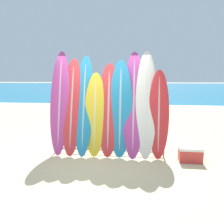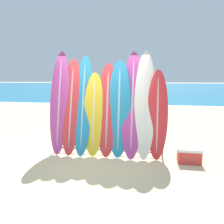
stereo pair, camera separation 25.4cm
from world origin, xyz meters
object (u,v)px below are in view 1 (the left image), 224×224
surfboard_slot_8 (159,114)px  surfboard_slot_1 (72,106)px  surfboard_slot_5 (120,109)px  surfboard_slot_7 (146,104)px  person_near_water (94,99)px  cooler_box (190,154)px  surfboard_slot_2 (84,105)px  surfboard_slot_3 (95,114)px  surfboard_slot_6 (134,104)px  person_mid_beach (104,97)px  surfboard_slot_0 (60,103)px  surfboard_rack (108,135)px  surfboard_slot_4 (109,110)px

surfboard_slot_8 → surfboard_slot_1: bearing=178.6°
surfboard_slot_5 → surfboard_slot_7: size_ratio=0.91×
person_near_water → cooler_box: 6.32m
surfboard_slot_5 → surfboard_slot_8: (0.93, -0.03, -0.12)m
surfboard_slot_2 → surfboard_slot_7: size_ratio=0.96×
person_near_water → cooler_box: (3.38, -5.29, -0.72)m
surfboard_slot_3 → surfboard_slot_6: (0.96, 0.08, 0.26)m
surfboard_slot_7 → person_mid_beach: 7.02m
surfboard_slot_3 → cooler_box: (2.30, -0.21, -0.86)m
surfboard_slot_6 → surfboard_slot_3: bearing=-175.0°
surfboard_slot_1 → surfboard_slot_7: size_ratio=0.94×
surfboard_slot_1 → cooler_box: size_ratio=4.58×
surfboard_slot_0 → surfboard_slot_7: surfboard_slot_0 is taller
surfboard_slot_5 → surfboard_slot_6: size_ratio=0.92×
surfboard_rack → surfboard_slot_0: (-1.25, 0.05, 0.80)m
surfboard_slot_6 → surfboard_slot_7: bearing=-3.8°
surfboard_slot_3 → surfboard_slot_7: bearing=2.9°
surfboard_slot_2 → person_mid_beach: (-0.55, 6.68, -0.42)m
surfboard_slot_1 → person_near_water: 5.06m
surfboard_slot_5 → person_near_water: bearing=108.8°
surfboard_slot_3 → surfboard_slot_7: surfboard_slot_7 is taller
cooler_box → surfboard_slot_6: bearing=167.6°
surfboard_slot_5 → person_near_water: (-1.72, 5.05, -0.29)m
person_near_water → surfboard_slot_8: bearing=-131.6°
surfboard_slot_3 → surfboard_slot_8: 1.56m
surfboard_rack → surfboard_slot_1: surfboard_slot_1 is taller
surfboard_slot_4 → surfboard_slot_6: (0.62, 0.05, 0.15)m
surfboard_slot_3 → surfboard_slot_4: (0.34, 0.03, 0.12)m
surfboard_slot_4 → surfboard_slot_6: 0.64m
surfboard_slot_0 → surfboard_slot_8: size_ratio=1.23×
person_near_water → surfboard_slot_6: bearing=-136.9°
surfboard_rack → cooler_box: surfboard_rack is taller
surfboard_slot_4 → surfboard_slot_8: (1.22, -0.03, -0.08)m
person_mid_beach → surfboard_slot_6: bearing=158.6°
surfboard_slot_3 → surfboard_slot_7: (1.26, 0.06, 0.27)m
surfboard_slot_1 → surfboard_slot_7: bearing=0.4°
surfboard_rack → surfboard_slot_2: (-0.62, 0.05, 0.74)m
surfboard_slot_5 → surfboard_slot_8: size_ratio=1.11×
surfboard_slot_5 → cooler_box: surfboard_slot_5 is taller
surfboard_slot_3 → person_near_water: bearing=102.1°
person_near_water → surfboard_slot_7: bearing=-134.0°
surfboard_slot_1 → surfboard_slot_5: 1.23m
surfboard_slot_4 → person_mid_beach: 6.83m
surfboard_slot_0 → surfboard_slot_5: 1.56m
surfboard_slot_0 → cooler_box: surfboard_slot_0 is taller
surfboard_rack → surfboard_slot_4: (0.01, 0.02, 0.64)m
surfboard_rack → surfboard_slot_6: 1.01m
surfboard_slot_0 → surfboard_slot_4: (1.26, -0.03, -0.16)m
surfboard_slot_1 → surfboard_slot_6: (1.56, 0.03, 0.08)m
surfboard_slot_8 → cooler_box: 1.18m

